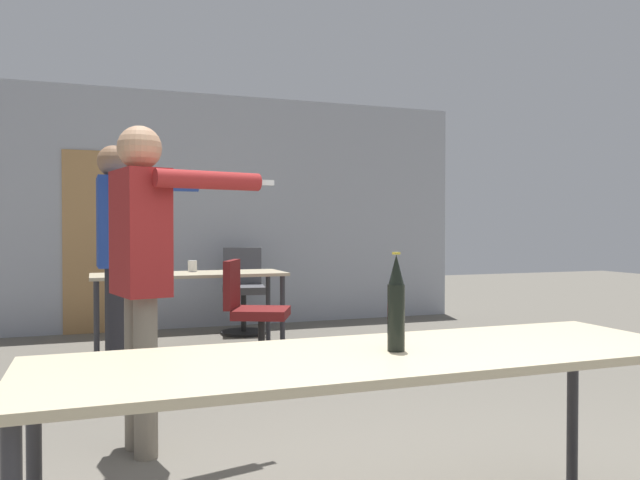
{
  "coord_description": "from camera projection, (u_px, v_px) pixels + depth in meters",
  "views": [
    {
      "loc": [
        -1.22,
        -1.5,
        1.18
      ],
      "look_at": [
        0.25,
        2.54,
        1.1
      ],
      "focal_mm": 35.0,
      "sensor_mm": 36.0,
      "label": 1
    }
  ],
  "objects": [
    {
      "name": "conference_table_far",
      "position": [
        190.0,
        281.0,
        6.02
      ],
      "size": [
        1.83,
        0.65,
        0.75
      ],
      "color": "#C6B793",
      "rests_on": "ground_plane"
    },
    {
      "name": "office_chair_side_rolled",
      "position": [
        243.0,
        292.0,
        7.03
      ],
      "size": [
        0.53,
        0.59,
        0.95
      ],
      "rotation": [
        0.0,
        0.0,
        2.97
      ],
      "color": "black",
      "rests_on": "ground_plane"
    },
    {
      "name": "person_right_polo",
      "position": [
        143.0,
        254.0,
        3.27
      ],
      "size": [
        0.85,
        0.57,
        1.72
      ],
      "rotation": [
        0.0,
        0.0,
        -1.34
      ],
      "color": "slate",
      "rests_on": "ground_plane"
    },
    {
      "name": "back_wall",
      "position": [
        200.0,
        211.0,
        7.43
      ],
      "size": [
        6.61,
        0.12,
        2.78
      ],
      "color": "#A3A8B2",
      "rests_on": "ground_plane"
    },
    {
      "name": "office_chair_far_right",
      "position": [
        253.0,
        316.0,
        5.43
      ],
      "size": [
        0.66,
        0.62,
        0.9
      ],
      "rotation": [
        0.0,
        0.0,
        4.29
      ],
      "color": "black",
      "rests_on": "ground_plane"
    },
    {
      "name": "beer_bottle",
      "position": [
        396.0,
        305.0,
        2.2
      ],
      "size": [
        0.06,
        0.06,
        0.35
      ],
      "color": "black",
      "rests_on": "conference_table_near"
    },
    {
      "name": "conference_table_near",
      "position": [
        378.0,
        370.0,
        2.18
      ],
      "size": [
        2.36,
        0.71,
        0.75
      ],
      "color": "#C6B793",
      "rests_on": "ground_plane"
    },
    {
      "name": "person_far_watching",
      "position": [
        116.0,
        238.0,
        4.82
      ],
      "size": [
        0.83,
        0.64,
        1.82
      ],
      "rotation": [
        0.0,
        0.0,
        -1.54
      ],
      "color": "#28282D",
      "rests_on": "ground_plane"
    },
    {
      "name": "drink_cup",
      "position": [
        192.0,
        266.0,
        6.18
      ],
      "size": [
        0.09,
        0.09,
        0.11
      ],
      "color": "silver",
      "rests_on": "conference_table_far"
    }
  ]
}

